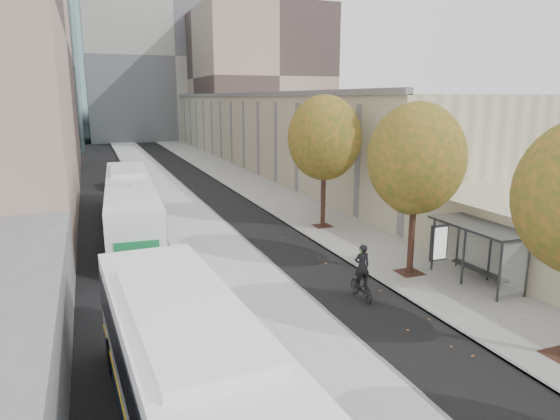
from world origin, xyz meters
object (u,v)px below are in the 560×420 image
bus_far (130,202)px  bus_shelter (483,234)px  cyclist (361,279)px  distant_car (116,179)px

bus_far → bus_shelter: bearing=-45.6°
cyclist → bus_far: bearing=119.8°
bus_shelter → distant_car: 33.06m
bus_far → distant_car: (-0.02, 15.48, -0.94)m
distant_car → bus_shelter: bearing=-59.0°
bus_far → cyclist: bus_far is taller
bus_shelter → bus_far: bus_far is taller
cyclist → distant_car: bearing=106.5°
bus_far → cyclist: 16.35m
bus_far → cyclist: bearing=-59.5°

